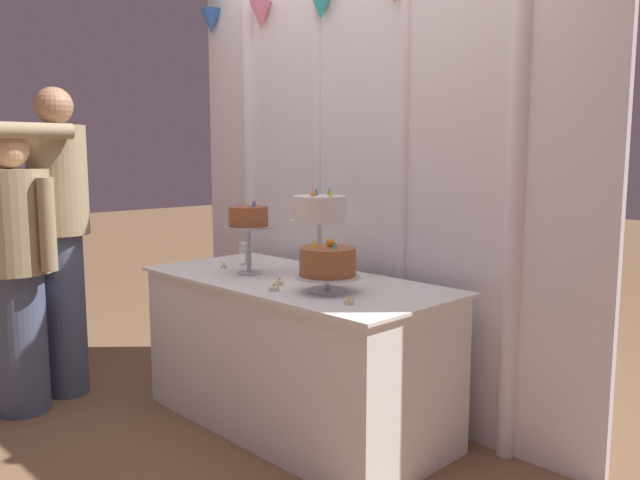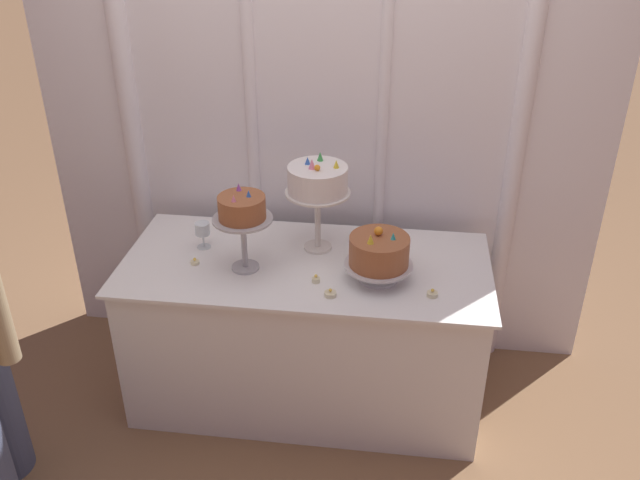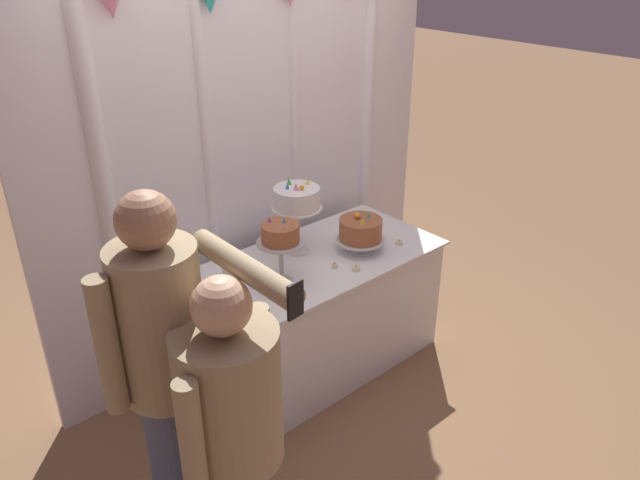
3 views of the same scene
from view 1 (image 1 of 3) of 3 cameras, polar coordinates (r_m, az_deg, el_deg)
ground_plane at (r=3.43m, az=-3.52°, el=-16.39°), size 24.00×24.00×0.00m
draped_curtain at (r=3.56m, az=3.46°, el=6.97°), size 2.79×0.15×2.62m
cake_table at (r=3.35m, az=-2.26°, el=-9.90°), size 1.67×0.77×0.77m
cake_display_leftmost at (r=3.36m, az=-6.33°, el=1.72°), size 0.26×0.26×0.39m
cake_display_center at (r=3.28m, az=-0.06°, el=2.60°), size 0.30×0.30×0.46m
cake_display_rightmost at (r=2.93m, az=0.67°, el=-2.10°), size 0.30×0.30×0.25m
wine_glass at (r=3.67m, az=-6.58°, el=-0.76°), size 0.07×0.07×0.13m
tealight_far_left at (r=3.59m, az=-8.49°, el=-2.33°), size 0.04×0.04×0.03m
tealight_near_left at (r=3.10m, az=-3.59°, el=-3.78°), size 0.04×0.04×0.04m
tealight_near_right at (r=2.99m, az=-4.09°, el=-4.29°), size 0.05×0.05×0.04m
tealight_far_right at (r=2.72m, az=2.57°, el=-5.46°), size 0.05×0.05×0.04m
guest_girl_blue_dress at (r=3.94m, az=-22.06°, el=1.08°), size 0.49×0.71×1.76m
guest_man_dark_suit at (r=3.78m, az=-25.29°, el=-1.91°), size 0.51×0.50×1.52m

